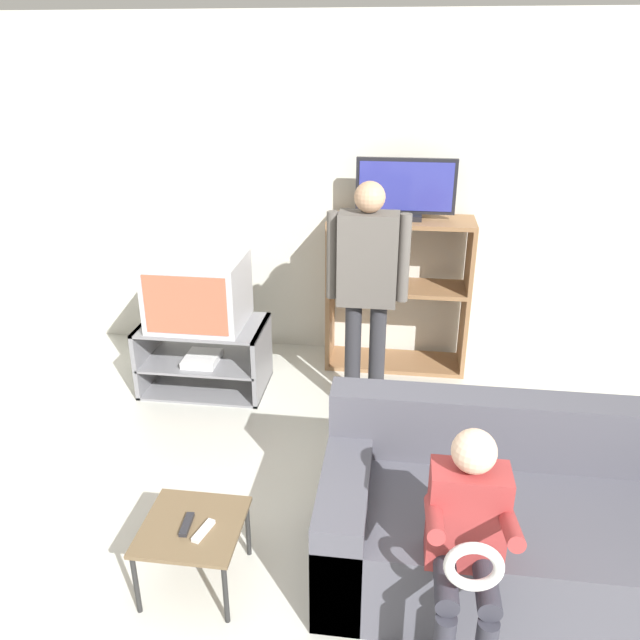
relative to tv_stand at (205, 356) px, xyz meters
name	(u,v)px	position (x,y,z in m)	size (l,w,h in m)	color
wall_back	(332,194)	(0.84, 0.83, 1.05)	(6.40, 0.06, 2.60)	beige
tv_stand	(205,356)	(0.00, 0.00, 0.00)	(0.90, 0.55, 0.51)	slate
television_main	(198,291)	(-0.02, 0.02, 0.51)	(0.65, 0.56, 0.49)	#B2B2B7
media_shelf	(397,293)	(1.39, 0.56, 0.36)	(1.08, 0.39, 1.19)	#8E6642
television_flat	(406,190)	(1.41, 0.57, 1.15)	(0.72, 0.20, 0.44)	black
snack_table	(193,531)	(0.51, -1.83, 0.05)	(0.46, 0.46, 0.34)	brown
remote_control_black	(187,524)	(0.49, -1.84, 0.10)	(0.04, 0.14, 0.02)	#232328
remote_control_white	(203,531)	(0.58, -1.87, 0.10)	(0.04, 0.14, 0.02)	silver
couch	(529,526)	(2.05, -1.57, 0.03)	(1.93, 0.87, 0.80)	#4C4C56
person_standing_adult	(367,279)	(1.19, -0.16, 0.72)	(0.53, 0.20, 1.60)	#2D2D33
person_seated_child	(467,538)	(1.70, -2.07, 0.37)	(0.33, 0.43, 1.05)	#2D2D38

